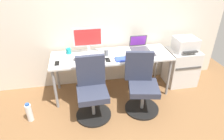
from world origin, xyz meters
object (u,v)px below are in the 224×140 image
at_px(printer, 185,44).
at_px(desktop_monitor, 88,39).
at_px(office_chair_right, 142,85).
at_px(open_laptop, 139,46).
at_px(coffee_mug, 69,51).
at_px(office_chair_left, 92,91).
at_px(side_cabinet, 181,67).
at_px(water_bottle_on_floor, 29,112).

distance_m(printer, desktop_monitor, 1.72).
bearing_deg(office_chair_right, printer, 30.79).
height_order(open_laptop, coffee_mug, open_laptop).
height_order(office_chair_right, open_laptop, open_laptop).
xyz_separation_m(office_chair_left, office_chair_right, (0.76, -0.00, 0.00)).
bearing_deg(desktop_monitor, open_laptop, -0.32).
bearing_deg(desktop_monitor, side_cabinet, -4.03).
distance_m(side_cabinet, printer, 0.46).
relative_size(office_chair_left, side_cabinet, 1.40).
xyz_separation_m(printer, desktop_monitor, (-1.71, 0.12, 0.18)).
relative_size(water_bottle_on_floor, desktop_monitor, 0.65).
bearing_deg(office_chair_right, coffee_mug, 146.21).
distance_m(side_cabinet, water_bottle_on_floor, 2.74).
bearing_deg(printer, water_bottle_on_floor, -168.08).
bearing_deg(open_laptop, office_chair_right, -102.65).
bearing_deg(printer, side_cabinet, 90.00).
bearing_deg(office_chair_left, side_cabinet, 18.46).
height_order(office_chair_right, side_cabinet, office_chair_right).
distance_m(side_cabinet, desktop_monitor, 1.83).
height_order(desktop_monitor, coffee_mug, desktop_monitor).
bearing_deg(office_chair_left, coffee_mug, 113.27).
distance_m(water_bottle_on_floor, coffee_mug, 1.13).
xyz_separation_m(office_chair_right, side_cabinet, (0.97, 0.58, -0.09)).
bearing_deg(side_cabinet, coffee_mug, 176.21).
bearing_deg(printer, desktop_monitor, 175.94).
bearing_deg(office_chair_left, office_chair_right, -0.10).
bearing_deg(side_cabinet, office_chair_right, -149.16).
bearing_deg(printer, office_chair_right, -149.21).
bearing_deg(office_chair_left, water_bottle_on_floor, 179.24).
height_order(water_bottle_on_floor, coffee_mug, coffee_mug).
xyz_separation_m(water_bottle_on_floor, desktop_monitor, (0.97, 0.69, 0.83)).
distance_m(office_chair_left, printer, 1.86).
height_order(side_cabinet, coffee_mug, coffee_mug).
relative_size(office_chair_left, printer, 2.35).
relative_size(printer, water_bottle_on_floor, 1.29).
bearing_deg(water_bottle_on_floor, office_chair_left, -0.76).
bearing_deg(printer, open_laptop, 171.89).
xyz_separation_m(printer, coffee_mug, (-2.04, 0.14, -0.02)).
relative_size(office_chair_left, open_laptop, 3.03).
xyz_separation_m(office_chair_left, open_laptop, (0.92, 0.69, 0.36)).
bearing_deg(side_cabinet, water_bottle_on_floor, -168.06).
xyz_separation_m(office_chair_left, water_bottle_on_floor, (-0.94, 0.01, -0.28)).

